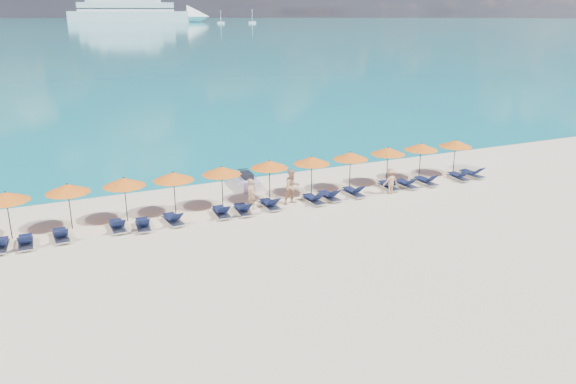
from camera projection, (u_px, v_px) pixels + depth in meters
name	position (u px, v px, depth m)	size (l,w,h in m)	color
ground	(315.00, 234.00, 26.13)	(1400.00, 1400.00, 0.00)	beige
sea	(28.00, 22.00, 596.08)	(1600.00, 1300.00, 0.01)	#1FA9B2
cruise_ship	(141.00, 12.00, 573.68)	(142.96, 43.98, 39.31)	white
sailboat_near	(221.00, 22.00, 507.42)	(6.37, 2.12, 11.67)	white
sailboat_far	(252.00, 22.00, 515.52)	(6.80, 2.27, 12.46)	white
jetski	(246.00, 181.00, 33.08)	(1.20, 2.69, 0.93)	#BAB3CE
beachgoer_a	(252.00, 195.00, 29.08)	(0.62, 0.41, 1.70)	tan
beachgoer_b	(292.00, 187.00, 30.03)	(0.93, 0.54, 1.92)	tan
beachgoer_c	(390.00, 181.00, 31.74)	(0.98, 0.46, 1.52)	tan
umbrella_0	(6.00, 197.00, 25.04)	(2.10, 2.10, 2.28)	black
umbrella_1	(67.00, 188.00, 26.21)	(2.10, 2.10, 2.28)	black
umbrella_2	(124.00, 182.00, 27.20)	(2.10, 2.10, 2.28)	black
umbrella_3	(173.00, 176.00, 28.13)	(2.10, 2.10, 2.28)	black
umbrella_4	(222.00, 171.00, 29.15)	(2.10, 2.10, 2.28)	black
umbrella_5	(269.00, 164.00, 30.36)	(2.10, 2.10, 2.28)	black
umbrella_6	(312.00, 160.00, 31.18)	(2.10, 2.10, 2.28)	black
umbrella_7	(350.00, 156.00, 32.16)	(2.10, 2.10, 2.28)	black
umbrella_8	(388.00, 151.00, 33.30)	(2.10, 2.10, 2.28)	black
umbrella_9	(421.00, 147.00, 34.32)	(2.10, 2.10, 2.28)	black
umbrella_10	(456.00, 143.00, 35.19)	(2.10, 2.10, 2.28)	black
lounger_0	(0.00, 245.00, 24.34)	(0.77, 1.75, 0.66)	silver
lounger_1	(25.00, 242.00, 24.69)	(0.66, 1.71, 0.66)	silver
lounger_2	(61.00, 235.00, 25.44)	(0.70, 1.73, 0.66)	silver
lounger_3	(118.00, 226.00, 26.55)	(0.65, 1.71, 0.66)	silver
lounger_4	(143.00, 224.00, 26.71)	(0.78, 1.75, 0.66)	silver
lounger_5	(173.00, 219.00, 27.39)	(0.79, 1.76, 0.66)	silver
lounger_6	(221.00, 212.00, 28.39)	(0.72, 1.73, 0.66)	silver
lounger_7	(243.00, 209.00, 28.75)	(0.73, 1.74, 0.66)	silver
lounger_8	(270.00, 204.00, 29.53)	(0.66, 1.71, 0.66)	silver
lounger_9	(314.00, 199.00, 30.33)	(0.69, 1.72, 0.66)	silver
lounger_10	(329.00, 196.00, 30.87)	(0.72, 1.73, 0.66)	silver
lounger_11	(354.00, 192.00, 31.55)	(0.67, 1.72, 0.66)	silver
lounger_12	(389.00, 185.00, 32.73)	(0.78, 1.75, 0.66)	silver
lounger_13	(406.00, 184.00, 33.07)	(0.68, 1.72, 0.66)	silver
lounger_14	(426.00, 181.00, 33.60)	(0.67, 1.72, 0.66)	silver
lounger_15	(459.00, 176.00, 34.57)	(0.74, 1.74, 0.66)	silver
lounger_16	(472.00, 173.00, 35.13)	(0.79, 1.75, 0.66)	silver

